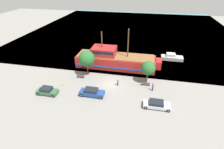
% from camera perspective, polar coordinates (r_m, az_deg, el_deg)
% --- Properties ---
extents(ground_plane, '(160.00, 160.00, 0.00)m').
position_cam_1_polar(ground_plane, '(37.31, -0.08, -3.16)').
color(ground_plane, gray).
extents(water_surface, '(80.00, 80.00, 0.00)m').
position_cam_1_polar(water_surface, '(77.59, 6.76, 14.54)').
color(water_surface, teal).
rests_on(water_surface, ground).
extents(pirate_ship, '(20.71, 5.31, 9.83)m').
position_cam_1_polar(pirate_ship, '(43.57, 0.87, 4.80)').
color(pirate_ship, '#A31E1E').
rests_on(pirate_ship, water_surface).
extents(moored_boat_dockside, '(5.69, 2.21, 1.76)m').
position_cam_1_polar(moored_boat_dockside, '(50.53, 18.90, 5.32)').
color(moored_boat_dockside, '#B7B2A8').
rests_on(moored_boat_dockside, water_surface).
extents(parked_car_curb_front, '(4.67, 2.00, 1.29)m').
position_cam_1_polar(parked_car_curb_front, '(31.86, 14.38, -9.44)').
color(parked_car_curb_front, '#B7BCC6').
rests_on(parked_car_curb_front, ground_plane).
extents(parked_car_curb_mid, '(4.00, 1.87, 1.45)m').
position_cam_1_polar(parked_car_curb_mid, '(36.28, -20.44, -5.03)').
color(parked_car_curb_mid, '#2D5B38').
rests_on(parked_car_curb_mid, ground_plane).
extents(parked_car_curb_rear, '(4.74, 1.88, 1.51)m').
position_cam_1_polar(parked_car_curb_rear, '(33.81, -6.62, -5.78)').
color(parked_car_curb_rear, navy).
rests_on(parked_car_curb_rear, ground_plane).
extents(fire_hydrant, '(0.42, 0.25, 0.76)m').
position_cam_1_polar(fire_hydrant, '(37.95, -15.62, -3.04)').
color(fire_hydrant, yellow).
rests_on(fire_hydrant, ground_plane).
extents(bench_promenade_east, '(1.74, 0.45, 0.85)m').
position_cam_1_polar(bench_promenade_east, '(37.29, 10.90, -2.98)').
color(bench_promenade_east, '#4C4742').
rests_on(bench_promenade_east, ground_plane).
extents(bench_promenade_west, '(1.61, 0.45, 0.85)m').
position_cam_1_polar(bench_promenade_west, '(39.90, -10.24, -0.57)').
color(bench_promenade_west, '#4C4742').
rests_on(bench_promenade_west, ground_plane).
extents(pedestrian_walking_near, '(0.32, 0.32, 1.80)m').
position_cam_1_polar(pedestrian_walking_near, '(35.77, 13.20, -3.91)').
color(pedestrian_walking_near, '#232838').
rests_on(pedestrian_walking_near, ground_plane).
extents(pedestrian_walking_far, '(0.32, 0.32, 1.64)m').
position_cam_1_polar(pedestrian_walking_far, '(36.47, 1.92, -2.49)').
color(pedestrian_walking_far, '#232838').
rests_on(pedestrian_walking_far, ground_plane).
extents(tree_row_east, '(3.65, 3.65, 5.92)m').
position_cam_1_polar(tree_row_east, '(39.30, -8.26, 5.14)').
color(tree_row_east, brown).
rests_on(tree_row_east, ground_plane).
extents(tree_row_mideast, '(2.99, 2.99, 4.93)m').
position_cam_1_polar(tree_row_mideast, '(37.02, 11.69, 2.02)').
color(tree_row_mideast, brown).
rests_on(tree_row_mideast, ground_plane).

